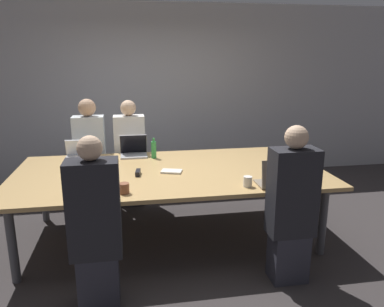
# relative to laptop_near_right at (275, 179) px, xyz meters

# --- Properties ---
(ground_plane) EXTENTS (24.00, 24.00, 0.00)m
(ground_plane) POSITION_rel_laptop_near_right_xyz_m (-0.93, 0.70, -0.86)
(ground_plane) COLOR #383333
(curtain_wall) EXTENTS (12.00, 0.06, 2.80)m
(curtain_wall) POSITION_rel_laptop_near_right_xyz_m (-0.93, 2.96, 0.54)
(curtain_wall) COLOR #ADADB2
(curtain_wall) RESTS_ON ground_plane
(conference_table) EXTENTS (3.32, 1.69, 0.78)m
(conference_table) POSITION_rel_laptop_near_right_xyz_m (-0.93, 0.70, -0.13)
(conference_table) COLOR tan
(conference_table) RESTS_ON ground_plane
(laptop_near_right) EXTENTS (0.32, 0.27, 0.28)m
(laptop_near_right) POSITION_rel_laptop_near_right_xyz_m (0.00, 0.00, 0.00)
(laptop_near_right) COLOR gray
(laptop_near_right) RESTS_ON conference_table
(person_near_right) EXTENTS (0.40, 0.24, 1.43)m
(person_near_right) POSITION_rel_laptop_near_right_xyz_m (0.02, -0.33, -0.16)
(person_near_right) COLOR #2D2D38
(person_near_right) RESTS_ON ground_plane
(cup_near_right) EXTENTS (0.08, 0.08, 0.10)m
(cup_near_right) POSITION_rel_laptop_near_right_xyz_m (-0.26, 0.05, -0.03)
(cup_near_right) COLOR white
(cup_near_right) RESTS_ON conference_table
(laptop_far_midleft) EXTENTS (0.33, 0.27, 0.26)m
(laptop_far_midleft) POSITION_rel_laptop_near_right_xyz_m (-1.30, 1.39, -0.00)
(laptop_far_midleft) COLOR #B7B7BC
(laptop_far_midleft) RESTS_ON conference_table
(person_far_midleft) EXTENTS (0.40, 0.24, 1.43)m
(person_far_midleft) POSITION_rel_laptop_near_right_xyz_m (-1.34, 1.74, -0.16)
(person_far_midleft) COLOR #2D2D38
(person_far_midleft) RESTS_ON ground_plane
(bottle_far_midleft) EXTENTS (0.06, 0.06, 0.25)m
(bottle_far_midleft) POSITION_rel_laptop_near_right_xyz_m (-1.06, 1.23, 0.03)
(bottle_far_midleft) COLOR green
(bottle_far_midleft) RESTS_ON conference_table
(laptop_near_left) EXTENTS (0.33, 0.26, 0.25)m
(laptop_near_left) POSITION_rel_laptop_near_right_xyz_m (-1.69, 0.02, -0.01)
(laptop_near_left) COLOR #B7B7BC
(laptop_near_left) RESTS_ON conference_table
(person_near_left) EXTENTS (0.40, 0.24, 1.42)m
(person_near_left) POSITION_rel_laptop_near_right_xyz_m (-1.64, -0.41, -0.17)
(person_near_left) COLOR #2D2D38
(person_near_left) RESTS_ON ground_plane
(cup_near_left) EXTENTS (0.09, 0.09, 0.10)m
(cup_near_left) POSITION_rel_laptop_near_right_xyz_m (-1.41, 0.06, -0.03)
(cup_near_left) COLOR brown
(cup_near_left) RESTS_ON conference_table
(laptop_far_left) EXTENTS (0.32, 0.22, 0.22)m
(laptop_far_left) POSITION_rel_laptop_near_right_xyz_m (-1.96, 1.42, -0.01)
(laptop_far_left) COLOR #B7B7BC
(laptop_far_left) RESTS_ON conference_table
(person_far_left) EXTENTS (0.40, 0.24, 1.45)m
(person_far_left) POSITION_rel_laptop_near_right_xyz_m (-1.87, 1.78, -0.15)
(person_far_left) COLOR #2D2D38
(person_far_left) RESTS_ON ground_plane
(stapler) EXTENTS (0.06, 0.15, 0.05)m
(stapler) POSITION_rel_laptop_near_right_xyz_m (-1.27, 0.59, -0.05)
(stapler) COLOR black
(stapler) RESTS_ON conference_table
(notebook) EXTENTS (0.25, 0.20, 0.02)m
(notebook) POSITION_rel_laptop_near_right_xyz_m (-0.92, 0.62, -0.07)
(notebook) COLOR silver
(notebook) RESTS_ON conference_table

